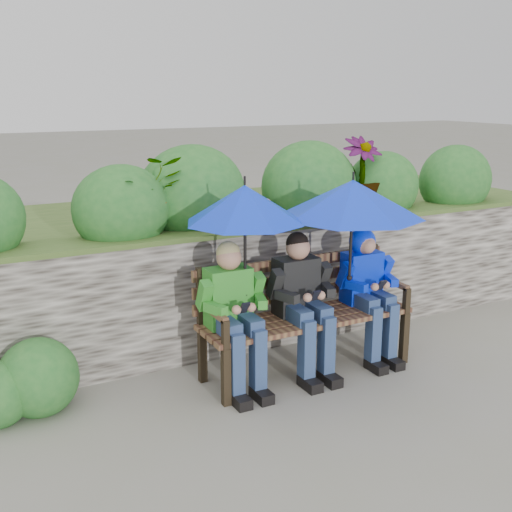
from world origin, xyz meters
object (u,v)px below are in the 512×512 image
boy_right (368,282)px  umbrella_right (352,198)px  boy_left (234,309)px  park_bench (302,307)px  umbrella_left (245,204)px  boy_middle (303,297)px

boy_right → umbrella_right: 0.72m
boy_left → park_bench: bearing=6.9°
boy_left → umbrella_left: 0.75m
umbrella_left → park_bench: bearing=5.6°
umbrella_left → boy_middle: bearing=-3.0°
boy_left → umbrella_left: umbrella_left is taller
boy_left → umbrella_right: (0.96, -0.03, 0.72)m
umbrella_left → boy_right: bearing=-0.5°
boy_right → umbrella_right: bearing=-167.5°
boy_middle → umbrella_right: bearing=-4.5°
boy_middle → boy_right: boy_middle is taller
boy_left → boy_middle: (0.56, -0.00, 0.00)m
boy_right → boy_middle: bearing=-178.5°
boy_left → boy_middle: size_ratio=0.99×
boy_left → boy_right: size_ratio=1.02×
park_bench → boy_middle: 0.14m
umbrella_left → umbrella_right: 0.86m
boy_left → umbrella_right: umbrella_right is taller
umbrella_left → umbrella_right: bearing=-3.7°
park_bench → umbrella_right: 0.91m
umbrella_right → umbrella_left: bearing=176.3°
boy_left → umbrella_left: size_ratio=1.24×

